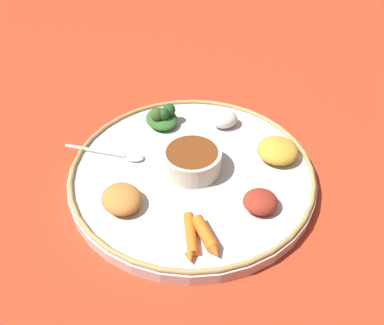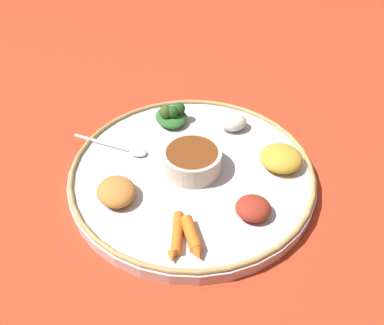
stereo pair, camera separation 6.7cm
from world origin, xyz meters
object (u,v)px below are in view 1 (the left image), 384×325
center_bowl (192,160)px  spoon (117,154)px  carrot_near_spoon (190,237)px  carrot_outer (207,236)px  greens_pile (162,117)px

center_bowl → spoon: bearing=166.5°
center_bowl → spoon: center_bowl is taller
carrot_near_spoon → carrot_outer: bearing=0.5°
spoon → carrot_outer: carrot_outer is taller
spoon → carrot_outer: (0.16, -0.18, 0.01)m
spoon → carrot_near_spoon: (0.13, -0.18, 0.00)m
spoon → greens_pile: bearing=52.6°
carrot_near_spoon → carrot_outer: (0.02, 0.00, 0.00)m
center_bowl → greens_pile: 0.14m
greens_pile → center_bowl: bearing=-65.1°
spoon → carrot_outer: size_ratio=2.06×
center_bowl → spoon: 0.14m
greens_pile → carrot_near_spoon: (0.06, -0.28, -0.01)m
spoon → carrot_near_spoon: carrot_near_spoon is taller
spoon → center_bowl: bearing=-13.5°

